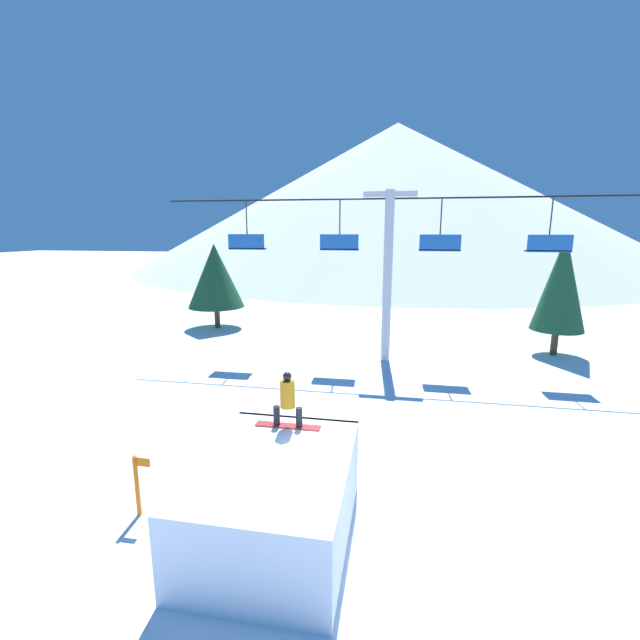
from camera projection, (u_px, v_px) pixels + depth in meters
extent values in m
plane|color=white|center=(334.00, 555.00, 8.32)|extent=(220.00, 220.00, 0.00)
cone|color=silver|center=(396.00, 196.00, 74.41)|extent=(87.26, 87.26, 23.95)
cube|color=white|center=(275.00, 498.00, 8.69)|extent=(2.99, 4.09, 1.73)
cube|color=silver|center=(297.00, 418.00, 10.44)|extent=(2.99, 0.10, 0.06)
cube|color=#B22D2D|center=(288.00, 426.00, 9.94)|extent=(1.53, 0.26, 0.03)
cylinder|color=black|center=(277.00, 415.00, 9.94)|extent=(0.15, 0.15, 0.45)
cylinder|color=black|center=(299.00, 417.00, 9.84)|extent=(0.15, 0.15, 0.45)
cylinder|color=orange|center=(287.00, 394.00, 9.78)|extent=(0.34, 0.34, 0.65)
sphere|color=black|center=(287.00, 376.00, 9.69)|extent=(0.20, 0.20, 0.20)
cylinder|color=#B2B2B7|center=(387.00, 278.00, 19.94)|extent=(0.43, 0.43, 8.00)
cube|color=#B2B2B7|center=(390.00, 194.00, 19.16)|extent=(2.40, 0.24, 0.24)
cylinder|color=black|center=(390.00, 199.00, 19.20)|extent=(21.36, 0.08, 0.08)
cylinder|color=#28282D|center=(247.00, 225.00, 20.64)|extent=(0.06, 0.06, 2.28)
cube|color=#195199|center=(248.00, 249.00, 20.88)|extent=(1.80, 0.44, 0.08)
cube|color=#195199|center=(246.00, 241.00, 20.63)|extent=(1.80, 0.08, 0.70)
cylinder|color=#28282D|center=(340.00, 225.00, 19.84)|extent=(0.06, 0.06, 2.28)
cube|color=#195199|center=(340.00, 249.00, 20.07)|extent=(1.80, 0.44, 0.08)
cube|color=#195199|center=(339.00, 242.00, 19.83)|extent=(1.80, 0.08, 0.70)
cylinder|color=#28282D|center=(441.00, 224.00, 19.03)|extent=(0.06, 0.06, 2.28)
cube|color=#195199|center=(439.00, 250.00, 19.27)|extent=(1.80, 0.44, 0.08)
cube|color=#195199|center=(440.00, 242.00, 19.02)|extent=(1.80, 0.08, 0.70)
cylinder|color=#28282D|center=(551.00, 224.00, 18.23)|extent=(0.06, 0.06, 2.28)
cube|color=#195199|center=(548.00, 251.00, 18.46)|extent=(1.80, 0.44, 0.08)
cube|color=#195199|center=(550.00, 243.00, 18.22)|extent=(1.80, 0.08, 0.70)
cylinder|color=#4C3823|center=(554.00, 342.00, 21.61)|extent=(0.33, 0.33, 1.29)
cone|color=#194728|center=(561.00, 283.00, 20.98)|extent=(2.51, 2.51, 4.74)
cylinder|color=#4C3823|center=(217.00, 317.00, 27.69)|extent=(0.35, 0.35, 1.36)
cone|color=#194728|center=(215.00, 276.00, 27.13)|extent=(3.55, 3.55, 4.03)
cylinder|color=orange|center=(137.00, 486.00, 9.37)|extent=(0.10, 0.10, 1.42)
cube|color=orange|center=(142.00, 462.00, 9.22)|extent=(0.36, 0.02, 0.20)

